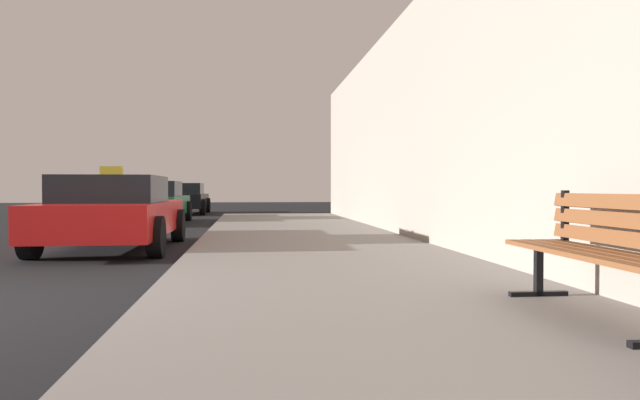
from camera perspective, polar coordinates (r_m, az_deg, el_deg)
sidewalk at (r=5.61m, az=4.68°, el=-8.96°), size 4.00×32.00×0.15m
building_wall at (r=6.44m, az=24.68°, el=11.51°), size 0.70×32.00×4.46m
bench at (r=4.65m, az=25.70°, el=-3.81°), size 0.53×1.86×0.89m
car_red at (r=10.81m, az=-19.18°, el=-1.10°), size 2.04×4.38×1.43m
car_green at (r=18.55m, az=-15.69°, el=-0.18°), size 1.94×4.35×1.27m
car_black at (r=25.09m, az=-12.96°, el=0.16°), size 1.95×4.37×1.27m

